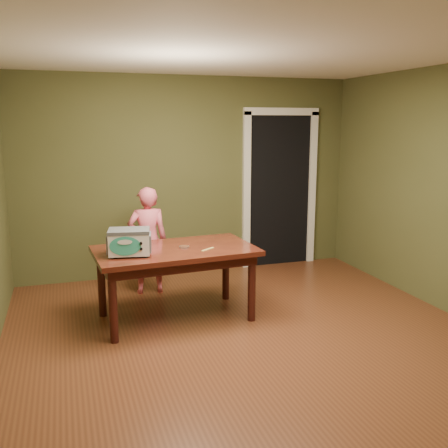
% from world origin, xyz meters
% --- Properties ---
extents(floor, '(5.00, 5.00, 0.00)m').
position_xyz_m(floor, '(0.00, 0.00, 0.00)').
color(floor, brown).
rests_on(floor, ground).
extents(room_shell, '(4.52, 5.02, 2.61)m').
position_xyz_m(room_shell, '(0.00, 0.00, 1.71)').
color(room_shell, '#4A4C29').
rests_on(room_shell, ground).
extents(doorway, '(1.10, 0.66, 2.25)m').
position_xyz_m(doorway, '(1.30, 2.78, 1.06)').
color(doorway, black).
rests_on(doorway, ground).
extents(dining_table, '(1.66, 1.01, 0.75)m').
position_xyz_m(dining_table, '(-0.55, 0.91, 0.65)').
color(dining_table, '#3A130D').
rests_on(dining_table, floor).
extents(toy_oven, '(0.45, 0.34, 0.25)m').
position_xyz_m(toy_oven, '(-1.02, 0.78, 0.89)').
color(toy_oven, '#4C4F54').
rests_on(toy_oven, dining_table).
extents(baking_pan, '(0.10, 0.10, 0.02)m').
position_xyz_m(baking_pan, '(-0.46, 0.89, 0.76)').
color(baking_pan, silver).
rests_on(baking_pan, dining_table).
extents(spatula, '(0.16, 0.12, 0.01)m').
position_xyz_m(spatula, '(-0.25, 0.76, 0.75)').
color(spatula, '#D0B45A').
rests_on(spatula, dining_table).
extents(child, '(0.48, 0.33, 1.27)m').
position_xyz_m(child, '(-0.68, 1.81, 0.64)').
color(child, '#F06379').
rests_on(child, floor).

